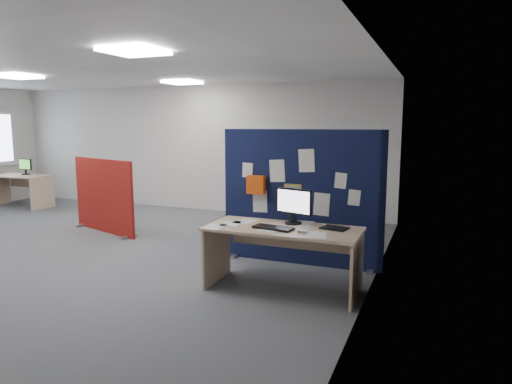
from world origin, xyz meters
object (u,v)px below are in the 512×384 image
(main_desk, at_px, (284,242))
(red_divider, at_px, (104,196))
(office_chair, at_px, (258,198))
(monitor_second, at_px, (25,166))
(second_desk, at_px, (20,183))
(monitor_main, at_px, (293,204))
(navy_divider, at_px, (299,198))

(main_desk, relative_size, red_divider, 1.05)
(office_chair, bearing_deg, monitor_second, 158.51)
(second_desk, distance_m, office_chair, 6.00)
(monitor_main, relative_size, second_desk, 0.32)
(navy_divider, distance_m, main_desk, 1.06)
(second_desk, xyz_separation_m, monitor_second, (0.07, 0.10, 0.39))
(main_desk, height_order, office_chair, office_chair)
(office_chair, bearing_deg, navy_divider, -67.84)
(red_divider, xyz_separation_m, second_desk, (-3.45, 1.28, -0.09))
(main_desk, bearing_deg, monitor_main, 75.18)
(monitor_second, bearing_deg, office_chair, 0.52)
(main_desk, xyz_separation_m, red_divider, (-3.81, 1.49, 0.07))
(second_desk, bearing_deg, monitor_second, 55.21)
(second_desk, bearing_deg, red_divider, -20.33)
(monitor_main, bearing_deg, main_desk, -88.69)
(monitor_second, bearing_deg, monitor_main, -15.40)
(monitor_second, bearing_deg, red_divider, -17.28)
(main_desk, height_order, red_divider, red_divider)
(main_desk, relative_size, monitor_second, 4.33)
(office_chair, bearing_deg, main_desk, -79.20)
(monitor_second, bearing_deg, navy_divider, -9.90)
(second_desk, relative_size, office_chair, 1.34)
(main_desk, distance_m, monitor_second, 7.75)
(main_desk, distance_m, monitor_main, 0.44)
(navy_divider, distance_m, monitor_second, 7.32)
(monitor_main, bearing_deg, monitor_second, 175.74)
(navy_divider, bearing_deg, main_desk, -83.34)
(navy_divider, height_order, red_divider, navy_divider)
(monitor_second, xyz_separation_m, office_chair, (5.92, -0.46, -0.32))
(red_divider, height_order, monitor_second, red_divider)
(monitor_main, distance_m, monitor_second, 7.72)
(monitor_second, distance_m, office_chair, 5.94)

